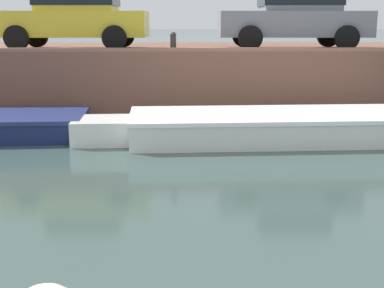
% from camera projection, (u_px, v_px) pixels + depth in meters
% --- Properties ---
extents(ground_plane, '(400.00, 400.00, 0.00)m').
position_uv_depth(ground_plane, '(189.00, 193.00, 7.57)').
color(ground_plane, '#384C47').
extents(far_quay_wall, '(60.00, 6.00, 1.70)m').
position_uv_depth(far_quay_wall, '(184.00, 76.00, 15.61)').
color(far_quay_wall, brown).
rests_on(far_quay_wall, ground).
extents(far_wall_coping, '(60.00, 0.24, 0.08)m').
position_uv_depth(far_wall_coping, '(185.00, 49.00, 12.60)').
color(far_wall_coping, '#925F4C').
rests_on(far_wall_coping, far_quay_wall).
extents(boat_moored_central_white, '(7.02, 2.36, 0.56)m').
position_uv_depth(boat_moored_central_white, '(259.00, 127.00, 10.92)').
color(boat_moored_central_white, white).
rests_on(boat_moored_central_white, ground).
extents(car_left_inner_yellow, '(3.86, 1.99, 1.54)m').
position_uv_depth(car_left_inner_yellow, '(74.00, 15.00, 13.69)').
color(car_left_inner_yellow, yellow).
rests_on(car_left_inner_yellow, far_quay_wall).
extents(car_centre_grey, '(3.85, 2.07, 1.54)m').
position_uv_depth(car_centre_grey, '(295.00, 15.00, 13.81)').
color(car_centre_grey, slate).
rests_on(car_centre_grey, far_quay_wall).
extents(mooring_bollard_mid, '(0.15, 0.15, 0.45)m').
position_uv_depth(mooring_bollard_mid, '(173.00, 41.00, 12.68)').
color(mooring_bollard_mid, '#2D2B28').
rests_on(mooring_bollard_mid, far_quay_wall).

